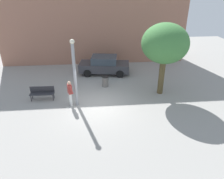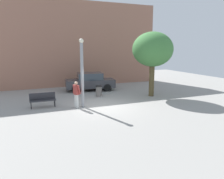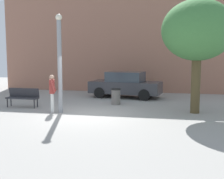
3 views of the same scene
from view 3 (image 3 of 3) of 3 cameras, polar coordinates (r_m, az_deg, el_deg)
The scene contains 8 objects.
ground_plane at distance 12.38m, azimuth -4.71°, elevation -5.06°, with size 36.00×36.00×0.00m, color gray.
building_facade at distance 21.00m, azimuth 2.27°, elevation 10.85°, with size 17.29×2.00×8.04m, color #9E6B56.
lamppost at distance 12.84m, azimuth -10.26°, elevation 5.54°, with size 0.28×0.28×4.28m.
person_by_lamppost at distance 13.12m, azimuth -11.67°, elevation -0.23°, with size 0.42×0.63×1.67m.
park_bench at distance 14.87m, azimuth -17.11°, elevation -1.21°, with size 1.61×0.51×0.92m.
plaza_tree at distance 13.13m, azimuth 16.47°, elevation 10.98°, with size 3.07×3.07×4.90m.
parked_car_charcoal at distance 17.36m, azimuth 2.67°, elevation 0.96°, with size 4.40×2.30×1.55m.
trash_bin at distance 14.91m, azimuth 0.77°, elevation -1.35°, with size 0.48×0.48×0.84m.
Camera 3 is at (3.44, -11.62, 2.55)m, focal length 46.48 mm.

